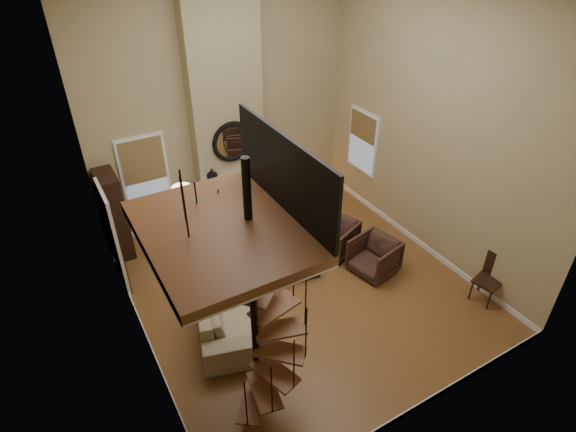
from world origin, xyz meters
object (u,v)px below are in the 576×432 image
hutch (114,214)px  armchair_near (336,236)px  floor_lamp (183,200)px  armchair_far (376,255)px  side_chair (491,276)px  coffee_table (289,265)px  accent_lamp (296,191)px  sofa (225,299)px

hutch → armchair_near: (4.04, -2.25, -0.60)m
hutch → floor_lamp: bearing=-37.0°
armchair_far → side_chair: size_ratio=0.89×
coffee_table → floor_lamp: bearing=132.7°
side_chair → armchair_far: bearing=126.9°
accent_lamp → side_chair: side_chair is taller
armchair_near → side_chair: 3.13m
coffee_table → accent_lamp: size_ratio=2.57×
floor_lamp → side_chair: size_ratio=1.79×
armchair_far → side_chair: (1.29, -1.72, 0.17)m
sofa → accent_lamp: size_ratio=5.10×
hutch → sofa: 3.16m
coffee_table → floor_lamp: floor_lamp is taller
side_chair → accent_lamp: bearing=105.1°
sofa → accent_lamp: (3.17, 2.82, -0.15)m
sofa → side_chair: 4.93m
coffee_table → accent_lamp: (1.63, 2.48, -0.03)m
armchair_far → armchair_near: bearing=-173.6°
coffee_table → accent_lamp: accent_lamp is taller
hutch → sofa: hutch is taller
armchair_near → sofa: bearing=-99.2°
floor_lamp → accent_lamp: (3.12, 0.86, -1.16)m
hutch → side_chair: 7.51m
armchair_far → coffee_table: armchair_far is taller
armchair_far → accent_lamp: bearing=168.0°
armchair_far → side_chair: 2.15m
sofa → armchair_near: bearing=-61.6°
hutch → armchair_far: 5.45m
hutch → sofa: (1.18, -2.88, -0.55)m
armchair_near → hutch: bearing=-140.7°
hutch → coffee_table: bearing=-43.1°
sofa → armchair_far: (3.19, -0.33, -0.04)m
hutch → side_chair: (5.65, -4.93, -0.42)m
coffee_table → armchair_far: bearing=-22.2°
floor_lamp → side_chair: floor_lamp is taller
sofa → floor_lamp: (0.05, 1.96, 1.02)m
armchair_near → side_chair: (1.62, -2.68, 0.17)m
armchair_near → floor_lamp: 3.29m
coffee_table → side_chair: (2.94, -2.39, 0.24)m
hutch → armchair_far: size_ratio=2.19×
side_chair → sofa: bearing=155.4°
sofa → floor_lamp: bearing=14.6°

